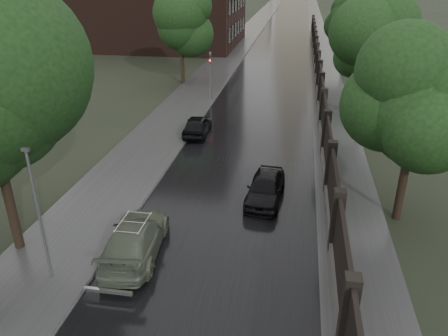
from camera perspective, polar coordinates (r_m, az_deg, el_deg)
ground at (r=14.38m, az=-4.56°, el=-20.40°), size 800.00×800.00×0.00m
fence_right at (r=42.81m, az=12.20°, el=11.91°), size 0.45×75.72×2.70m
tree_left_far at (r=41.48m, az=-5.68°, el=17.87°), size 4.25×4.25×7.39m
tree_right_a at (r=19.12m, az=23.83°, el=6.79°), size 4.08×4.08×7.01m
tree_right_b at (r=32.54m, az=18.54°, el=14.34°), size 4.08×4.08×7.01m
tree_right_c at (r=50.26m, az=15.85°, el=17.98°), size 4.08×4.08×7.01m
lamp_post at (r=15.81m, az=-22.99°, el=-5.76°), size 0.25×0.12×5.11m
traffic_light at (r=36.31m, az=-1.78°, el=12.43°), size 0.16×0.32×4.00m
volga_sedan at (r=17.30m, az=-11.56°, el=-9.02°), size 2.43×4.99×1.40m
hatchback_left at (r=29.04m, az=-3.51°, el=5.61°), size 1.65×3.85×1.29m
car_right_near at (r=20.76m, az=5.43°, el=-2.56°), size 1.88×4.06×1.35m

